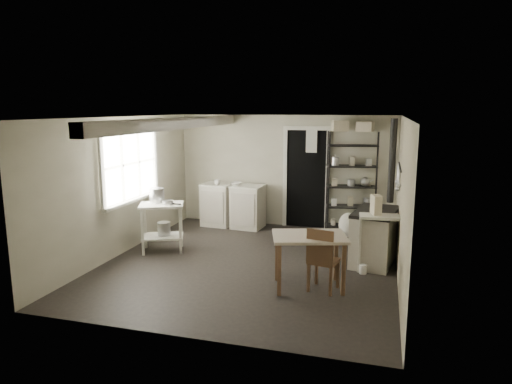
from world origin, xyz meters
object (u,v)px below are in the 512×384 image
(flour_sack, at_px, (349,225))
(shelf_rack, at_px, (351,185))
(prep_table, at_px, (162,228))
(stockpot, at_px, (157,196))
(chair, at_px, (324,256))
(base_cabinets, at_px, (233,205))
(stove, at_px, (374,236))
(work_table, at_px, (309,261))

(flour_sack, bearing_deg, shelf_rack, 92.54)
(prep_table, distance_m, flour_sack, 3.50)
(stockpot, relative_size, shelf_rack, 0.14)
(stockpot, xyz_separation_m, chair, (3.04, -1.08, -0.45))
(base_cabinets, relative_size, stove, 1.24)
(work_table, bearing_deg, stove, 57.77)
(prep_table, height_order, chair, chair)
(shelf_rack, relative_size, work_table, 2.03)
(prep_table, bearing_deg, stove, 6.20)
(shelf_rack, bearing_deg, work_table, -108.57)
(stockpot, height_order, flour_sack, stockpot)
(shelf_rack, bearing_deg, stockpot, -160.07)
(stockpot, bearing_deg, base_cabinets, 67.09)
(stockpot, bearing_deg, stove, 4.29)
(chair, bearing_deg, shelf_rack, 99.81)
(stockpot, height_order, base_cabinets, stockpot)
(base_cabinets, xyz_separation_m, shelf_rack, (2.38, 0.19, 0.49))
(stove, relative_size, chair, 1.22)
(stove, height_order, chair, chair)
(work_table, xyz_separation_m, flour_sack, (0.34, 2.69, -0.14))
(stove, xyz_separation_m, chair, (-0.63, -1.35, 0.05))
(prep_table, bearing_deg, base_cabinets, 71.89)
(base_cabinets, height_order, work_table, base_cabinets)
(stockpot, distance_m, work_table, 3.07)
(shelf_rack, relative_size, flour_sack, 4.21)
(stockpot, relative_size, chair, 0.31)
(stove, height_order, flour_sack, stove)
(stockpot, height_order, chair, stockpot)
(shelf_rack, relative_size, chair, 2.26)
(stove, relative_size, flour_sack, 2.28)
(prep_table, bearing_deg, chair, -18.52)
(prep_table, height_order, stockpot, stockpot)
(stockpot, bearing_deg, flour_sack, 27.36)
(prep_table, relative_size, base_cabinets, 0.62)
(base_cabinets, distance_m, work_table, 3.53)
(shelf_rack, bearing_deg, base_cabinets, 172.06)
(stockpot, relative_size, stove, 0.25)
(prep_table, distance_m, stockpot, 0.57)
(base_cabinets, xyz_separation_m, chair, (2.27, -2.89, 0.03))
(shelf_rack, distance_m, chair, 3.12)
(prep_table, height_order, shelf_rack, shelf_rack)
(base_cabinets, relative_size, shelf_rack, 0.67)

